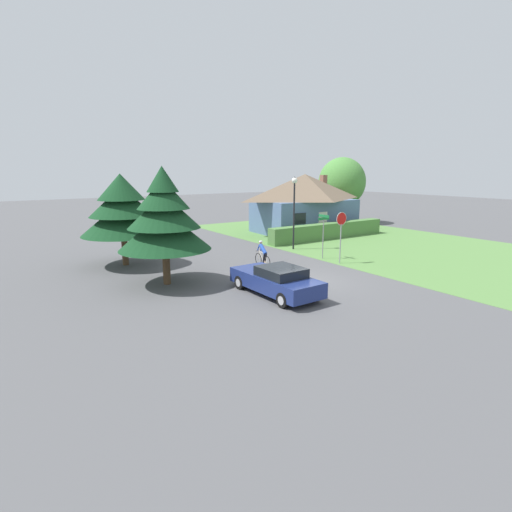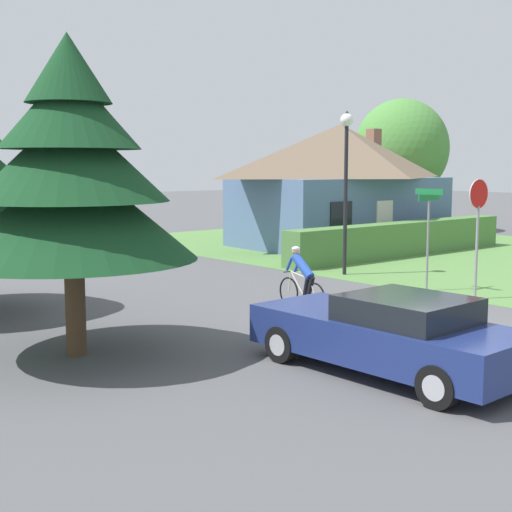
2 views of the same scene
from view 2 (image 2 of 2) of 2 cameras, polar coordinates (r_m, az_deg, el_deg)
name	(u,v)px [view 2 (image 2 of 2)]	position (r m, az deg, el deg)	size (l,w,h in m)	color
ground_plane	(434,338)	(14.63, 14.02, -6.41)	(140.00, 140.00, 0.00)	#515154
cottage_house	(340,183)	(30.78, 6.71, 5.85)	(9.53, 6.04, 5.13)	slate
hedge_row	(402,239)	(27.47, 11.60, 1.34)	(11.49, 0.90, 1.27)	#4C7A3D
sedan_left_lane	(389,334)	(11.91, 10.61, -6.18)	(2.01, 4.73, 1.34)	navy
cyclist	(302,280)	(16.91, 3.71, -1.89)	(0.44, 1.73, 1.51)	black
stop_sign	(478,214)	(18.83, 17.34, 3.25)	(0.77, 0.07, 3.07)	gray
street_lamp	(346,158)	(22.21, 7.23, 7.78)	(0.40, 0.40, 5.06)	black
street_name_sign	(428,221)	(19.76, 13.63, 2.76)	(0.90, 0.90, 2.78)	gray
conifer_tall_near	(71,174)	(12.96, -14.58, 6.38)	(4.41, 4.41, 5.67)	#4C3823
deciduous_tree_right	(401,149)	(37.69, 11.55, 8.39)	(4.82, 4.82, 6.77)	#4C3823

